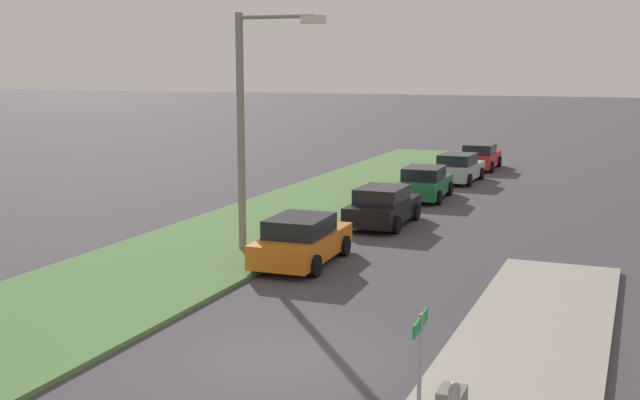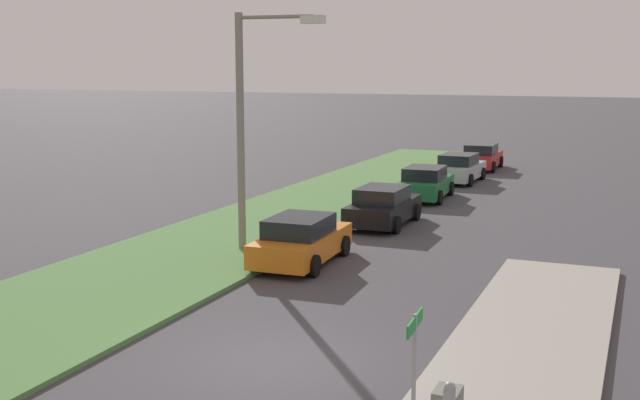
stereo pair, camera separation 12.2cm
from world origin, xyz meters
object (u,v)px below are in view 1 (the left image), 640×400
Objects in this scene: parked_car_green at (424,183)px; parked_car_silver at (458,168)px; streetlight at (251,115)px; street_sign at (419,377)px; parked_car_orange at (302,240)px; parked_car_red at (480,157)px; parked_car_black at (383,206)px.

parked_car_silver is at bearing -5.06° from parked_car_green.
streetlight is at bearing 173.74° from parked_car_silver.
street_sign is at bearing -168.15° from parked_car_green.
street_sign is (-24.26, -6.30, 0.99)m from parked_car_green.
parked_car_orange is 24.38m from parked_car_red.
parked_car_silver is at bearing -1.10° from parked_car_black.
parked_car_orange is 1.00× the size of parked_car_green.
street_sign is at bearing -151.81° from parked_car_orange.
parked_car_black is 1.66× the size of street_sign.
street_sign reaches higher than parked_car_green.
parked_car_red is 24.08m from streetlight.
streetlight is (-12.19, 2.39, 3.67)m from parked_car_green.
parked_car_red is at bearing -4.10° from parked_car_green.
streetlight reaches higher than parked_car_green.
parked_car_orange and parked_car_red have the same top height.
street_sign is at bearing -161.27° from parked_car_black.
parked_car_black is 0.58× the size of streetlight.
parked_car_orange is at bearing -109.66° from streetlight.
street_sign reaches higher than parked_car_orange.
street_sign reaches higher than parked_car_red.
streetlight is at bearing 68.05° from parked_car_orange.
parked_car_silver is 1.68× the size of street_sign.
streetlight is (12.07, 8.69, 2.68)m from street_sign.
parked_car_black is 0.99× the size of parked_car_silver.
parked_car_red is at bearing 9.58° from street_sign.
streetlight is (-23.65, 2.67, 3.67)m from parked_car_red.
parked_car_red is at bearing -6.43° from streetlight.
parked_car_red is (5.64, -0.04, 0.00)m from parked_car_silver.
parked_car_green is 1.01× the size of parked_car_red.
street_sign is at bearing -166.55° from parked_car_silver.
parked_car_orange is 1.00× the size of parked_car_silver.
parked_car_black is 18.95m from street_sign.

